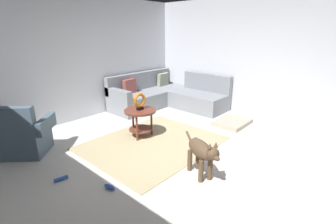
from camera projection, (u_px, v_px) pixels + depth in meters
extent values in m
cube|color=silver|center=(177.00, 162.00, 3.91)|extent=(6.00, 6.00, 0.10)
cube|color=silver|center=(74.00, 60.00, 5.32)|extent=(6.00, 0.12, 2.70)
cube|color=silver|center=(261.00, 58.00, 5.54)|extent=(0.12, 6.00, 2.70)
cube|color=tan|center=(153.00, 143.00, 4.44)|extent=(2.30, 1.90, 0.01)
cube|color=gray|center=(150.00, 99.00, 6.57)|extent=(2.20, 0.85, 0.42)
cube|color=gray|center=(140.00, 81.00, 6.65)|extent=(2.20, 0.14, 0.46)
cube|color=gray|center=(199.00, 101.00, 6.33)|extent=(0.85, 1.40, 0.42)
cube|color=gray|center=(207.00, 82.00, 6.45)|extent=(0.14, 1.40, 0.46)
cube|color=gray|center=(118.00, 94.00, 5.74)|extent=(0.16, 0.85, 0.22)
cube|color=gray|center=(163.00, 80.00, 7.11)|extent=(0.39, 0.17, 0.39)
cube|color=#994C47|center=(130.00, 87.00, 6.22)|extent=(0.39, 0.17, 0.38)
cube|color=#4C6070|center=(27.00, 142.00, 4.03)|extent=(0.85, 0.85, 0.40)
cube|color=#4C6070|center=(14.00, 123.00, 3.66)|extent=(0.53, 0.52, 0.48)
cube|color=#4C6070|center=(1.00, 125.00, 3.91)|extent=(0.49, 0.50, 0.22)
cube|color=#4C6070|center=(46.00, 124.00, 3.96)|extent=(0.49, 0.50, 0.22)
cylinder|color=brown|center=(140.00, 111.00, 4.58)|extent=(0.60, 0.60, 0.04)
cylinder|color=brown|center=(141.00, 129.00, 4.70)|extent=(0.45, 0.45, 0.02)
cylinder|color=brown|center=(133.00, 121.00, 4.80)|extent=(0.04, 0.04, 0.50)
cylinder|color=brown|center=(137.00, 128.00, 4.46)|extent=(0.04, 0.04, 0.50)
cylinder|color=brown|center=(152.00, 123.00, 4.73)|extent=(0.04, 0.04, 0.50)
cube|color=black|center=(140.00, 108.00, 4.56)|extent=(0.12, 0.08, 0.05)
torus|color=orange|center=(140.00, 100.00, 4.51)|extent=(0.28, 0.06, 0.28)
cube|color=#B2A38E|center=(232.00, 122.00, 5.33)|extent=(0.80, 0.60, 0.09)
cylinder|color=brown|center=(210.00, 169.00, 3.32)|extent=(0.07, 0.07, 0.32)
cylinder|color=brown|center=(201.00, 171.00, 3.27)|extent=(0.07, 0.07, 0.32)
cylinder|color=brown|center=(198.00, 158.00, 3.59)|extent=(0.07, 0.07, 0.32)
cylinder|color=brown|center=(190.00, 160.00, 3.54)|extent=(0.07, 0.07, 0.32)
ellipsoid|color=brown|center=(200.00, 149.00, 3.35)|extent=(0.41, 0.56, 0.24)
sphere|color=brown|center=(213.00, 154.00, 3.07)|extent=(0.17, 0.17, 0.17)
ellipsoid|color=brown|center=(216.00, 158.00, 3.01)|extent=(0.11, 0.14, 0.07)
cone|color=brown|center=(216.00, 145.00, 3.06)|extent=(0.06, 0.06, 0.07)
cone|color=brown|center=(210.00, 146.00, 3.03)|extent=(0.06, 0.06, 0.07)
cylinder|color=brown|center=(189.00, 138.00, 3.61)|extent=(0.12, 0.20, 0.16)
sphere|color=blue|center=(196.00, 140.00, 4.44)|extent=(0.11, 0.11, 0.11)
cylinder|color=blue|center=(61.00, 179.00, 3.34)|extent=(0.18, 0.08, 0.05)
ellipsoid|color=blue|center=(110.00, 187.00, 3.15)|extent=(0.10, 0.19, 0.06)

